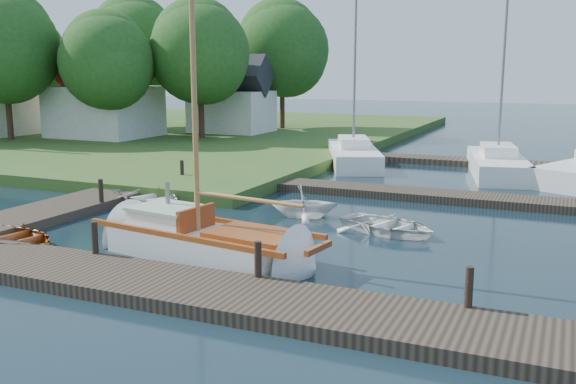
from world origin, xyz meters
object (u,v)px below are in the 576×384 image
at_px(mooring_post_1, 95,238).
at_px(tree_2, 107,61).
at_px(mooring_post_2, 258,259).
at_px(dinghy, 10,234).
at_px(house_c, 232,101).
at_px(tree_5, 32,60).
at_px(tender_a, 148,195).
at_px(tender_b, 304,200).
at_px(mooring_post_4, 101,191).
at_px(mooring_post_5, 182,170).
at_px(marina_boat_0, 353,153).
at_px(marina_boat_2, 497,163).
at_px(tree_1, 4,47).
at_px(tender_c, 388,222).
at_px(tree_7, 283,49).
at_px(tree_4, 135,47).
at_px(house_a, 104,98).
at_px(tree_3, 200,52).
at_px(mooring_post_3, 469,287).
at_px(sailboat, 209,245).

distance_m(mooring_post_1, tree_2, 24.67).
relative_size(mooring_post_2, dinghy, 0.24).
bearing_deg(tree_2, house_c, 63.30).
xyz_separation_m(tree_2, tree_5, (-12.00, 6.00, 0.17)).
height_order(mooring_post_1, dinghy, mooring_post_1).
xyz_separation_m(tender_a, tender_b, (5.89, 0.40, 0.22)).
bearing_deg(tender_b, tree_2, 37.66).
xyz_separation_m(mooring_post_1, house_c, (-11.00, 27.00, 1.88)).
xyz_separation_m(mooring_post_4, tree_2, (-11.00, 14.05, 4.55)).
bearing_deg(mooring_post_5, marina_boat_0, 63.02).
distance_m(marina_boat_2, tree_1, 29.11).
xyz_separation_m(dinghy, house_c, (-7.68, 26.58, 2.24)).
bearing_deg(tender_c, mooring_post_2, -170.94).
distance_m(mooring_post_2, tree_2, 27.64).
xyz_separation_m(marina_boat_2, house_c, (-18.55, 8.63, 2.01)).
distance_m(tender_a, house_c, 22.04).
bearing_deg(marina_boat_2, tree_7, 40.23).
height_order(mooring_post_2, tree_4, tree_4).
bearing_deg(tree_5, mooring_post_1, -42.86).
bearing_deg(mooring_post_1, tree_7, 106.16).
bearing_deg(tree_5, house_a, -22.05).
distance_m(tender_c, tree_3, 24.49).
relative_size(dinghy, house_a, 0.53).
bearing_deg(tender_b, house_a, 36.53).
distance_m(mooring_post_4, dinghy, 4.65).
height_order(marina_boat_0, house_a, marina_boat_0).
relative_size(marina_boat_0, tree_1, 1.23).
distance_m(mooring_post_2, mooring_post_3, 4.50).
xyz_separation_m(tender_a, marina_boat_0, (3.65, 12.30, 0.22)).
bearing_deg(tender_a, mooring_post_2, -109.19).
bearing_deg(tender_a, tender_c, -71.71).
relative_size(marina_boat_2, tree_2, 1.42).
bearing_deg(mooring_post_4, tree_7, 100.86).
distance_m(mooring_post_4, tree_5, 30.87).
height_order(house_c, tree_5, tree_5).
distance_m(tree_2, tree_5, 13.42).
relative_size(sailboat, tender_c, 3.13).
bearing_deg(tree_2, mooring_post_1, -51.79).
xyz_separation_m(tender_b, marina_boat_0, (-2.24, 11.90, -0.00)).
xyz_separation_m(tree_2, tree_3, (4.00, 4.00, 0.56)).
relative_size(mooring_post_5, tender_c, 0.25).
relative_size(marina_boat_2, house_a, 1.76).
distance_m(mooring_post_4, marina_boat_0, 14.53).
bearing_deg(marina_boat_2, house_c, 52.74).
bearing_deg(sailboat, dinghy, -158.60).
xyz_separation_m(mooring_post_2, tree_1, (-25.50, 17.05, 5.39)).
relative_size(tree_1, tree_5, 1.14).
bearing_deg(tree_3, mooring_post_1, -64.49).
xyz_separation_m(tender_c, house_a, (-22.78, 14.94, 2.64)).
xyz_separation_m(house_a, tree_1, (-4.00, -3.95, 3.13)).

